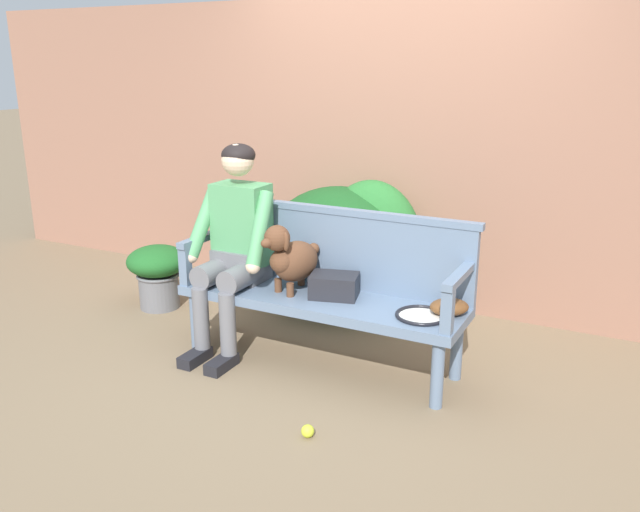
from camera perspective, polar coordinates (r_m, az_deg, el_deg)
The scene contains 16 objects.
ground_plane at distance 4.11m, azimuth 0.00°, elevation -9.32°, with size 40.00×40.00×0.00m, color #7A664C.
brick_garden_fence at distance 5.02m, azimuth 7.37°, elevation 8.80°, with size 8.00×0.30×2.25m, color #936651.
hedge_bush_mid_right at distance 4.91m, azimuth 5.05°, elevation -0.60°, with size 0.75×0.63×0.69m, color #337538.
hedge_bush_far_right at distance 4.92m, azimuth 1.70°, elevation 0.80°, with size 1.14×1.01×0.91m, color #194C1E.
hedge_bush_far_left at distance 4.88m, azimuth 4.49°, elevation 1.01°, with size 0.78×0.51×0.97m, color #286B2D.
garden_bench at distance 3.96m, azimuth 0.00°, elevation -4.28°, with size 1.76×0.49×0.45m.
bench_backrest at distance 4.04m, azimuth 1.40°, elevation 0.85°, with size 1.80×0.06×0.50m.
bench_armrest_left_end at distance 4.24m, azimuth -10.72°, elevation 0.56°, with size 0.06×0.49×0.28m.
bench_armrest_right_end at distance 3.50m, azimuth 11.68°, elevation -2.95°, with size 0.06×0.49×0.28m.
person_seated at distance 4.13m, azimuth -7.42°, elevation 1.36°, with size 0.56×0.65×1.32m.
dog_on_bench at distance 3.94m, azimuth -2.56°, elevation -0.15°, with size 0.30×0.43×0.44m.
tennis_racket at distance 3.68m, azimuth 9.09°, elevation -5.02°, with size 0.37×0.58×0.03m.
baseball_glove at distance 3.71m, azimuth 11.20°, elevation -4.38°, with size 0.22×0.17×0.09m, color brown.
sports_bag at distance 3.90m, azimuth 1.25°, elevation -2.60°, with size 0.28×0.20×0.14m, color #232328.
tennis_ball at distance 3.37m, azimuth -1.08°, elevation -15.01°, with size 0.07×0.07×0.07m, color #CCDB33.
potted_plant at distance 5.04m, azimuth -13.96°, elevation -1.28°, with size 0.45×0.45×0.48m.
Camera 1 is at (1.68, -3.28, 1.81)m, focal length 36.71 mm.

